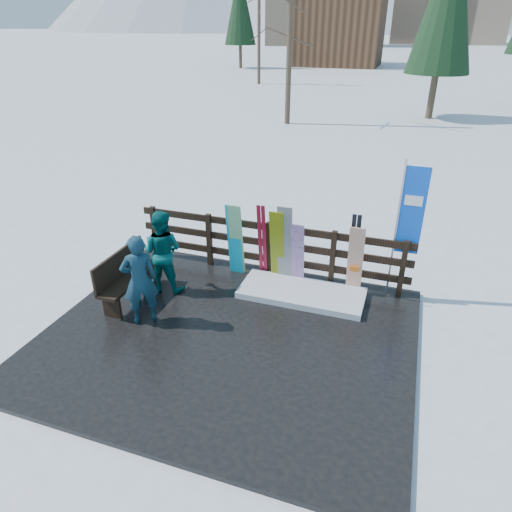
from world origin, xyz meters
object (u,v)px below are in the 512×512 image
at_px(bench, 126,275).
at_px(person_back, 162,251).
at_px(snowboard_0, 234,240).
at_px(person_front, 140,280).
at_px(snowboard_1, 236,240).
at_px(snowboard_5, 355,261).
at_px(snowboard_2, 277,247).
at_px(rental_flag, 408,216).
at_px(snowboard_4, 285,245).
at_px(snowboard_3, 298,254).

distance_m(bench, person_back, 0.79).
xyz_separation_m(snowboard_0, person_front, (-0.88, -2.07, 0.05)).
height_order(snowboard_1, snowboard_5, snowboard_1).
relative_size(snowboard_2, rental_flag, 0.59).
bearing_deg(snowboard_5, snowboard_0, 180.00).
bearing_deg(person_back, snowboard_1, -143.42).
distance_m(snowboard_1, snowboard_4, 1.00).
distance_m(snowboard_1, snowboard_3, 1.26).
height_order(snowboard_0, person_back, person_back).
bearing_deg(person_front, person_back, -121.01).
xyz_separation_m(snowboard_2, snowboard_4, (0.16, 0.00, 0.06)).
relative_size(bench, rental_flag, 0.58).
distance_m(snowboard_0, snowboard_5, 2.40).
distance_m(bench, snowboard_0, 2.20).
bearing_deg(snowboard_1, snowboard_0, 180.00).
relative_size(snowboard_5, person_front, 0.89).
height_order(snowboard_4, person_back, snowboard_4).
xyz_separation_m(bench, person_back, (0.47, 0.57, 0.29)).
xyz_separation_m(snowboard_4, person_back, (-2.11, -0.98, -0.01)).
height_order(bench, snowboard_5, snowboard_5).
distance_m(snowboard_1, snowboard_5, 2.35).
height_order(snowboard_2, person_back, person_back).
bearing_deg(snowboard_5, snowboard_1, 180.00).
height_order(rental_flag, person_back, rental_flag).
bearing_deg(person_front, snowboard_5, 171.53).
height_order(snowboard_2, snowboard_5, snowboard_2).
bearing_deg(snowboard_3, person_front, -136.58).
xyz_separation_m(person_front, person_back, (-0.19, 1.09, -0.01)).
relative_size(snowboard_0, person_front, 0.95).
bearing_deg(snowboard_3, bench, -151.39).
distance_m(snowboard_1, snowboard_2, 0.85).
xyz_separation_m(snowboard_1, snowboard_4, (1.00, 0.00, 0.05)).
height_order(snowboard_2, snowboard_3, snowboard_2).
bearing_deg(snowboard_4, bench, -149.05).
bearing_deg(person_back, rental_flag, -168.46).
xyz_separation_m(snowboard_1, snowboard_5, (2.35, 0.00, -0.06)).
distance_m(snowboard_0, snowboard_4, 1.05).
distance_m(bench, snowboard_2, 2.89).
bearing_deg(person_front, bench, -79.12).
bearing_deg(snowboard_1, snowboard_3, 0.00).
height_order(snowboard_4, rental_flag, rental_flag).
distance_m(snowboard_1, rental_flag, 3.27).
relative_size(person_front, person_back, 1.01).
relative_size(snowboard_4, person_front, 1.01).
bearing_deg(snowboard_1, person_back, -138.61).
xyz_separation_m(snowboard_3, rental_flag, (1.89, 0.27, 0.94)).
height_order(snowboard_1, snowboard_4, snowboard_4).
bearing_deg(rental_flag, snowboard_3, -171.86).
relative_size(snowboard_3, rental_flag, 0.52).
bearing_deg(snowboard_3, rental_flag, 8.14).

